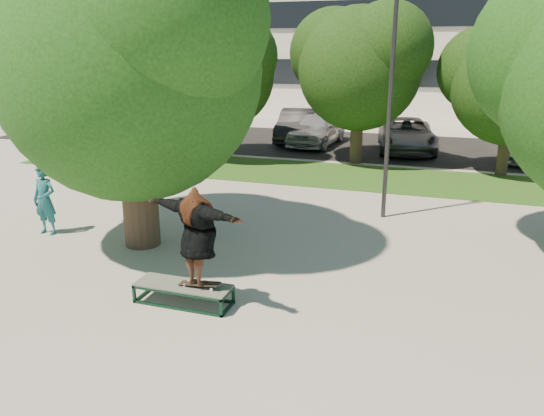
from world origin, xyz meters
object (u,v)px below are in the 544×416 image
(grind_box, at_px, (184,294))
(bystander, at_px, (45,200))
(car_grey, at_px, (407,135))
(car_silver_b, at_px, (535,144))
(tree_left, at_px, (128,53))
(car_silver_a, at_px, (317,129))
(lamppost, at_px, (390,103))
(car_dark, at_px, (298,126))

(grind_box, relative_size, bystander, 1.02)
(car_grey, bearing_deg, car_silver_b, -12.90)
(tree_left, xyz_separation_m, car_silver_a, (0.79, 14.39, -3.63))
(lamppost, bearing_deg, car_dark, 116.84)
(grind_box, bearing_deg, car_dark, 99.06)
(car_silver_a, height_order, car_grey, car_silver_a)
(lamppost, bearing_deg, car_silver_a, 113.24)
(lamppost, relative_size, grind_box, 3.39)
(car_silver_b, bearing_deg, car_dark, -177.19)
(car_silver_a, distance_m, car_grey, 4.23)
(car_silver_a, height_order, car_dark, car_dark)
(tree_left, relative_size, bystander, 4.02)
(grind_box, height_order, car_silver_a, car_silver_a)
(bystander, bearing_deg, tree_left, 5.57)
(lamppost, height_order, car_silver_b, lamppost)
(grind_box, bearing_deg, car_silver_b, 64.44)
(lamppost, bearing_deg, bystander, -152.57)
(car_silver_a, distance_m, car_dark, 1.32)
(lamppost, xyz_separation_m, car_silver_a, (-4.50, 10.48, -2.36))
(grind_box, height_order, car_grey, car_grey)
(grind_box, relative_size, car_silver_b, 0.39)
(bystander, bearing_deg, car_grey, 63.57)
(tree_left, bearing_deg, lamppost, 36.42)
(grind_box, distance_m, car_silver_b, 18.17)
(car_dark, distance_m, car_silver_b, 10.71)
(lamppost, height_order, car_dark, lamppost)
(car_silver_a, xyz_separation_m, car_grey, (4.23, -0.15, -0.06))
(car_dark, bearing_deg, lamppost, -70.57)
(bystander, relative_size, car_grey, 0.34)
(lamppost, bearing_deg, grind_box, -113.74)
(car_dark, bearing_deg, tree_left, -96.08)
(tree_left, height_order, car_dark, tree_left)
(car_grey, bearing_deg, grind_box, -107.34)
(lamppost, bearing_deg, car_silver_b, 63.29)
(grind_box, distance_m, car_silver_a, 17.02)
(tree_left, height_order, bystander, tree_left)
(car_grey, height_order, car_silver_b, car_grey)
(grind_box, xyz_separation_m, bystander, (-5.05, 2.35, 0.70))
(car_silver_b, bearing_deg, bystander, -123.28)
(car_silver_a, bearing_deg, bystander, -99.00)
(tree_left, xyz_separation_m, car_grey, (5.02, 14.24, -3.69))
(car_dark, distance_m, car_grey, 5.43)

